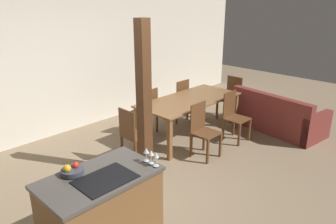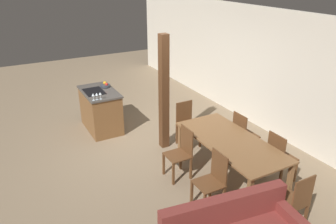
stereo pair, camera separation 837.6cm
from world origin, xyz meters
TOP-DOWN VIEW (x-y plane):
  - ground_plane at (0.00, 0.00)m, footprint 16.00×16.00m
  - wall_back at (0.00, 2.75)m, footprint 11.20×0.08m
  - kitchen_island at (-1.19, -0.58)m, footprint 1.19×0.70m
  - fruit_bowl at (-1.36, -0.37)m, footprint 0.23×0.23m
  - wine_glass_near at (-0.67, -0.86)m, footprint 0.06×0.06m
  - wine_glass_middle at (-0.67, -0.78)m, footprint 0.06×0.06m
  - wine_glass_far at (-0.67, -0.71)m, footprint 0.06×0.06m
  - dining_table at (1.78, 0.77)m, footprint 2.08×0.96m
  - dining_chair_near_left at (1.31, 0.07)m, footprint 0.40×0.40m
  - dining_chair_near_right at (2.25, 0.07)m, footprint 0.40×0.40m
  - dining_chair_far_left at (1.31, 1.48)m, footprint 0.40×0.40m
  - dining_chair_far_right at (2.25, 1.48)m, footprint 0.40×0.40m
  - dining_chair_head_end at (0.36, 0.77)m, footprint 0.40×0.40m
  - dining_chair_foot_end at (3.20, 0.77)m, footprint 0.40×0.40m
  - couch at (3.28, -0.31)m, footprint 1.06×1.87m
  - timber_post at (0.22, 0.32)m, footprint 0.16×0.16m

SIDE VIEW (x-z plane):
  - ground_plane at x=0.00m, z-range 0.00..0.00m
  - couch at x=3.28m, z-range -0.13..0.67m
  - kitchen_island at x=-1.19m, z-range 0.00..0.94m
  - dining_chair_near_left at x=1.31m, z-range 0.02..0.95m
  - dining_chair_near_right at x=2.25m, z-range 0.02..0.95m
  - dining_chair_far_left at x=1.31m, z-range 0.02..0.95m
  - dining_chair_far_right at x=2.25m, z-range 0.02..0.95m
  - dining_chair_head_end at x=0.36m, z-range 0.02..0.95m
  - dining_chair_foot_end at x=3.20m, z-range 0.02..0.95m
  - dining_table at x=1.78m, z-range 0.29..1.06m
  - fruit_bowl at x=-1.36m, z-range 0.92..1.04m
  - wine_glass_near at x=-0.67m, z-range 0.98..1.14m
  - wine_glass_middle at x=-0.67m, z-range 0.98..1.14m
  - wine_glass_far at x=-0.67m, z-range 0.98..1.14m
  - timber_post at x=0.22m, z-range 0.00..2.35m
  - wall_back at x=0.00m, z-range 0.00..2.70m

